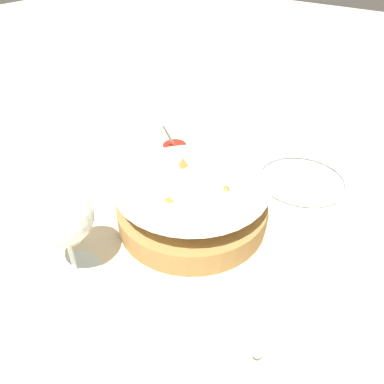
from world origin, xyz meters
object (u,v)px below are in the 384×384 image
Objects in this scene: wine_glass at (61,218)px; beer_mug at (286,306)px; sauce_cup at (175,152)px; side_plate at (302,180)px; food_basket at (192,205)px.

beer_mug is at bearing 108.13° from wine_glass.
sauce_cup is 0.27m from side_plate.
sauce_cup is (-0.13, -0.15, -0.01)m from food_basket.
sauce_cup is at bearing -70.17° from side_plate.
food_basket is 0.22m from wine_glass.
food_basket is 0.25m from beer_mug.
sauce_cup is at bearing -167.79° from wine_glass.
wine_glass is (0.33, 0.07, 0.08)m from sauce_cup.
wine_glass is 0.47m from side_plate.
beer_mug is (0.10, 0.22, 0.01)m from food_basket.
beer_mug is (-0.10, 0.30, -0.06)m from wine_glass.
wine_glass is 0.32m from beer_mug.
wine_glass is at bearing -71.87° from beer_mug.
side_plate is (-0.42, 0.18, -0.10)m from wine_glass.
wine_glass reaches higher than beer_mug.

